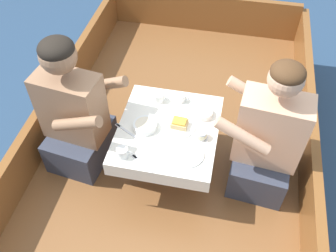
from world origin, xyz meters
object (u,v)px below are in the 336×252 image
(coffee_cup_starboard, at_px, (180,98))
(coffee_cup_center, at_px, (159,97))
(person_starboard, at_px, (266,141))
(coffee_cup_port, at_px, (123,152))
(person_port, at_px, (75,116))
(tin_can, at_px, (202,135))
(sandwich, at_px, (180,123))

(coffee_cup_starboard, xyz_separation_m, coffee_cup_center, (-0.14, -0.03, 0.00))
(person_starboard, distance_m, coffee_cup_port, 0.89)
(coffee_cup_starboard, distance_m, coffee_cup_center, 0.14)
(person_port, bearing_deg, tin_can, 6.82)
(person_port, distance_m, coffee_cup_starboard, 0.70)
(coffee_cup_port, relative_size, coffee_cup_starboard, 0.97)
(person_port, xyz_separation_m, sandwich, (0.68, 0.05, 0.03))
(person_port, xyz_separation_m, coffee_cup_starboard, (0.64, 0.29, 0.03))
(person_port, relative_size, coffee_cup_center, 9.98)
(sandwich, height_order, coffee_cup_starboard, sandwich)
(sandwich, bearing_deg, person_port, -175.82)
(sandwich, bearing_deg, tin_can, -22.91)
(person_port, xyz_separation_m, person_starboard, (1.23, 0.06, -0.02))
(person_port, distance_m, tin_can, 0.83)
(person_starboard, bearing_deg, sandwich, 6.65)
(person_port, relative_size, tin_can, 15.00)
(person_starboard, xyz_separation_m, tin_can, (-0.40, -0.07, 0.04))
(sandwich, distance_m, tin_can, 0.16)
(coffee_cup_port, bearing_deg, coffee_cup_center, 78.21)
(sandwich, xyz_separation_m, coffee_cup_starboard, (-0.04, 0.24, -0.00))
(person_starboard, bearing_deg, coffee_cup_center, -9.48)
(sandwich, relative_size, coffee_cup_port, 1.08)
(coffee_cup_starboard, relative_size, coffee_cup_center, 1.00)
(person_starboard, bearing_deg, coffee_cup_port, 25.92)
(coffee_cup_port, bearing_deg, tin_can, 28.35)
(coffee_cup_port, xyz_separation_m, tin_can, (0.43, 0.23, -0.01))
(coffee_cup_center, bearing_deg, person_starboard, -15.21)
(coffee_cup_center, bearing_deg, tin_can, -39.33)
(person_starboard, relative_size, sandwich, 9.44)
(coffee_cup_center, bearing_deg, coffee_cup_port, -101.79)
(person_port, relative_size, sandwich, 9.55)
(person_port, height_order, coffee_cup_starboard, person_port)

